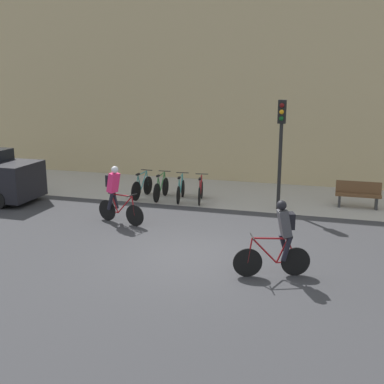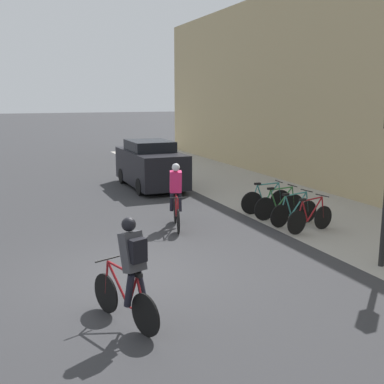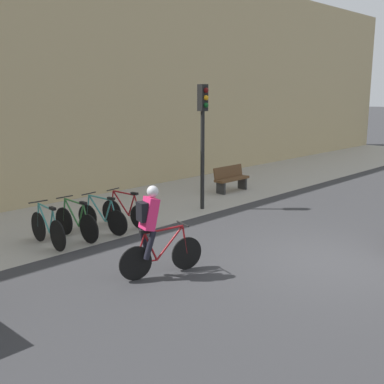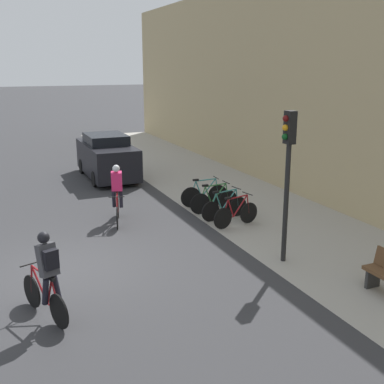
{
  "view_description": "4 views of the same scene",
  "coord_description": "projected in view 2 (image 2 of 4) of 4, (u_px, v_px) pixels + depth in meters",
  "views": [
    {
      "loc": [
        3.19,
        -10.93,
        4.44
      ],
      "look_at": [
        -0.76,
        2.39,
        1.06
      ],
      "focal_mm": 45.0,
      "sensor_mm": 36.0,
      "label": 1
    },
    {
      "loc": [
        9.01,
        -2.36,
        3.55
      ],
      "look_at": [
        -0.51,
        1.52,
        1.5
      ],
      "focal_mm": 45.0,
      "sensor_mm": 36.0,
      "label": 2
    },
    {
      "loc": [
        -8.92,
        -4.39,
        3.48
      ],
      "look_at": [
        -0.74,
        3.34,
        1.11
      ],
      "focal_mm": 45.0,
      "sensor_mm": 36.0,
      "label": 3
    },
    {
      "loc": [
        10.76,
        -1.36,
        4.7
      ],
      "look_at": [
        0.22,
        3.16,
        1.64
      ],
      "focal_mm": 45.0,
      "sensor_mm": 36.0,
      "label": 4
    }
  ],
  "objects": [
    {
      "name": "parked_bike_1",
      "position": [
        279.0,
        205.0,
        14.13
      ],
      "size": [
        0.46,
        1.71,
        0.98
      ],
      "color": "black",
      "rests_on": "ground"
    },
    {
      "name": "cyclist_pink",
      "position": [
        176.0,
        193.0,
        13.19
      ],
      "size": [
        1.7,
        0.63,
        1.77
      ],
      "color": "black",
      "rests_on": "ground"
    },
    {
      "name": "cyclist_grey",
      "position": [
        130.0,
        270.0,
        7.35
      ],
      "size": [
        1.67,
        0.7,
        1.77
      ],
      "color": "black",
      "rests_on": "ground"
    },
    {
      "name": "parked_bike_3",
      "position": [
        310.0,
        218.0,
        12.77
      ],
      "size": [
        0.47,
        1.61,
        0.96
      ],
      "color": "black",
      "rests_on": "ground"
    },
    {
      "name": "parked_bike_2",
      "position": [
        294.0,
        211.0,
        13.45
      ],
      "size": [
        0.46,
        1.67,
        0.95
      ],
      "color": "black",
      "rests_on": "ground"
    },
    {
      "name": "parked_car",
      "position": [
        151.0,
        165.0,
        18.94
      ],
      "size": [
        4.3,
        1.84,
        1.85
      ],
      "color": "black",
      "rests_on": "ground"
    },
    {
      "name": "ground",
      "position": [
        132.0,
        275.0,
        9.76
      ],
      "size": [
        200.0,
        200.0,
        0.0
      ],
      "primitive_type": "plane",
      "color": "#333335"
    },
    {
      "name": "parked_bike_0",
      "position": [
        266.0,
        200.0,
        14.82
      ],
      "size": [
        0.46,
        1.68,
        0.99
      ],
      "color": "black",
      "rests_on": "ground"
    }
  ]
}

